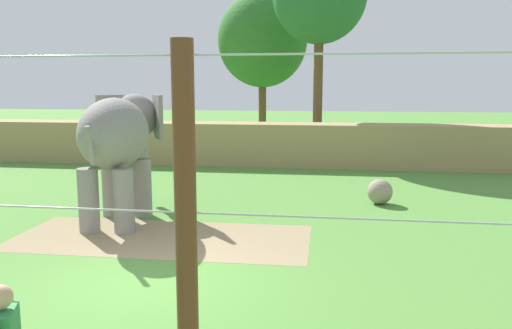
% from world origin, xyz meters
% --- Properties ---
extents(ground_plane, '(120.00, 120.00, 0.00)m').
position_xyz_m(ground_plane, '(0.00, 0.00, 0.00)').
color(ground_plane, '#518938').
extents(dirt_patch, '(6.66, 2.89, 0.01)m').
position_xyz_m(dirt_patch, '(-0.57, 2.61, 0.00)').
color(dirt_patch, '#937F5B').
rests_on(dirt_patch, ground).
extents(embankment_wall, '(36.00, 1.80, 1.79)m').
position_xyz_m(embankment_wall, '(0.00, 13.55, 0.90)').
color(embankment_wall, tan).
rests_on(embankment_wall, ground).
extents(elephant, '(1.87, 4.27, 3.17)m').
position_xyz_m(elephant, '(-2.06, 3.96, 2.10)').
color(elephant, gray).
rests_on(elephant, ground).
extents(enrichment_ball, '(0.73, 0.73, 0.73)m').
position_xyz_m(enrichment_ball, '(4.60, 6.70, 0.36)').
color(enrichment_ball, gray).
rests_on(enrichment_ball, ground).
extents(cable_fence, '(12.76, 0.22, 3.83)m').
position_xyz_m(cable_fence, '(-0.07, -3.39, 1.92)').
color(cable_fence, brown).
rests_on(cable_fence, ground).
extents(tree_left_of_centre, '(5.10, 5.10, 8.63)m').
position_xyz_m(tree_left_of_centre, '(-0.77, 21.43, 5.93)').
color(tree_left_of_centre, brown).
rests_on(tree_left_of_centre, ground).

